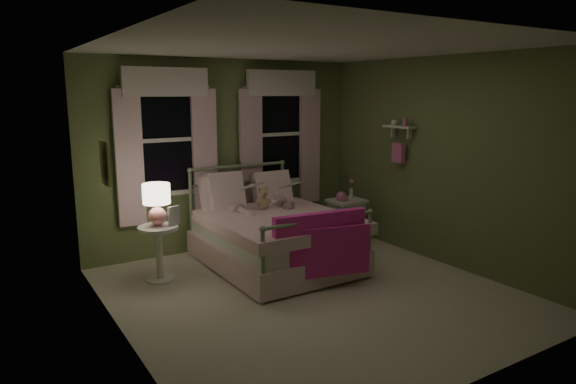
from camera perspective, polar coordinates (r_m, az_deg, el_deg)
room_shell at (r=5.37m, az=2.74°, el=1.86°), size 4.20×4.20×4.20m
bed at (r=6.46m, az=-1.64°, el=-4.96°), size 1.58×2.04×1.18m
pink_throw at (r=5.58m, az=3.72°, el=-5.07°), size 1.10×0.32×0.71m
child_left at (r=6.56m, az=-5.65°, el=0.72°), size 0.30×0.20×0.83m
child_right at (r=6.83m, az=-1.44°, el=0.73°), size 0.37×0.29×0.72m
book_left at (r=6.35m, az=-4.64°, el=0.17°), size 0.22×0.16×0.26m
book_right at (r=6.63m, az=-0.34°, el=0.30°), size 0.21×0.13×0.26m
teddy_bear at (r=6.59m, az=-2.83°, el=-0.91°), size 0.22×0.18×0.30m
nightstand_left at (r=6.12m, az=-14.15°, el=-5.80°), size 0.46×0.46×0.65m
table_lamp at (r=5.98m, az=-14.39°, el=-0.88°), size 0.31×0.31×0.48m
book_nightstand at (r=6.01m, az=-13.11°, el=-3.68°), size 0.22×0.26×0.02m
nightstand_right at (r=7.37m, az=6.52°, el=-1.60°), size 0.50×0.40×0.64m
pink_toy at (r=7.27m, az=5.95°, el=-0.48°), size 0.14×0.18×0.14m
bud_vase at (r=7.44m, az=7.04°, el=0.38°), size 0.06×0.06×0.28m
window_left at (r=6.76m, az=-13.27°, el=6.23°), size 1.34×0.13×1.96m
window_right at (r=7.48m, az=-0.79°, el=6.96°), size 1.34×0.13×1.96m
wall_shelf at (r=7.08m, az=12.22°, el=5.68°), size 0.15×0.50×0.60m
framed_picture at (r=5.11m, az=-19.62°, el=3.02°), size 0.03×0.32×0.42m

